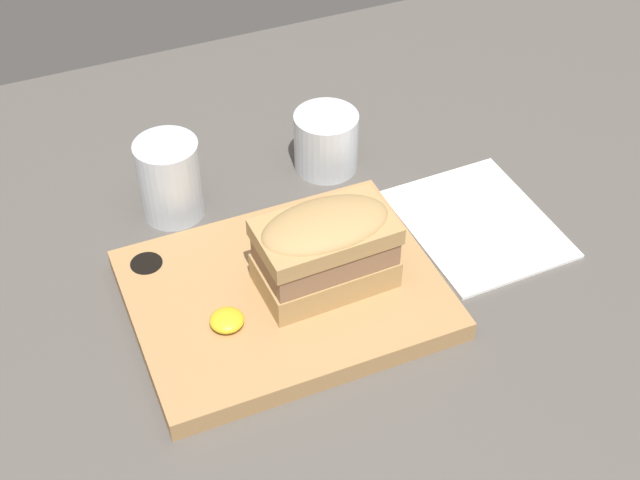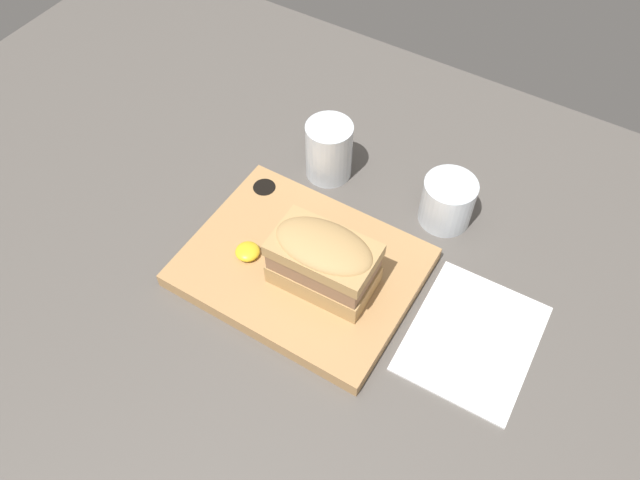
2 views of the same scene
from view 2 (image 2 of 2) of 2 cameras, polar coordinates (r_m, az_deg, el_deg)
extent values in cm
cube|color=#56514C|center=(89.10, 0.35, -6.72)|extent=(175.90, 118.81, 2.00)
cube|color=tan|center=(90.74, -1.69, -2.49)|extent=(32.66, 25.48, 2.42)
cylinder|color=black|center=(99.51, -5.09, 4.62)|extent=(3.57, 3.57, 1.21)
cube|color=tan|center=(86.58, 0.33, -3.10)|extent=(14.46, 8.75, 3.33)
cube|color=#936B4C|center=(84.01, 0.34, -1.92)|extent=(13.88, 8.40, 2.90)
cube|color=tan|center=(82.02, 0.35, -0.94)|extent=(14.46, 8.75, 2.00)
ellipsoid|color=tan|center=(81.35, 0.35, -0.59)|extent=(14.17, 8.58, 2.99)
ellipsoid|color=gold|center=(90.54, -6.64, -1.05)|extent=(3.58, 3.58, 1.43)
cylinder|color=silver|center=(100.70, 0.83, 8.20)|extent=(7.56, 7.56, 10.02)
cylinder|color=silver|center=(102.52, 0.81, 7.19)|extent=(6.65, 6.65, 4.51)
cylinder|color=silver|center=(96.79, 11.57, 3.47)|extent=(8.12, 8.12, 7.78)
cylinder|color=black|center=(97.95, 11.43, 2.88)|extent=(7.31, 7.31, 4.28)
cube|color=white|center=(88.30, 13.77, -8.70)|extent=(16.74, 20.31, 0.40)
camera|label=1|loc=(0.55, -80.17, 4.95)|focal=50.00mm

